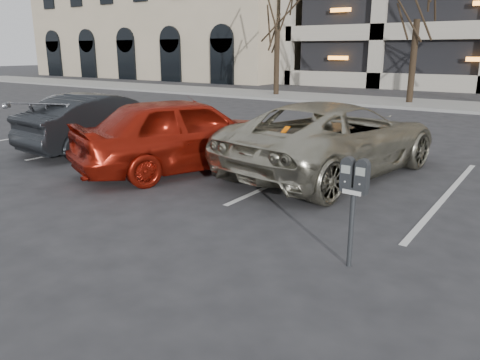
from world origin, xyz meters
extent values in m
plane|color=#28282B|center=(0.00, 0.00, 0.00)|extent=(140.00, 140.00, 0.00)
cube|color=silver|center=(-9.80, 2.30, 0.01)|extent=(0.10, 5.20, 0.00)
cube|color=silver|center=(-7.00, 2.30, 0.01)|extent=(0.10, 5.20, 0.00)
cube|color=silver|center=(-4.20, 2.30, 0.01)|extent=(0.10, 5.20, 0.00)
cube|color=silver|center=(-1.40, 2.30, 0.01)|extent=(0.10, 5.20, 0.00)
cube|color=silver|center=(1.40, 2.30, 0.01)|extent=(0.10, 5.20, 0.00)
cylinder|color=black|center=(-10.00, 16.00, 1.71)|extent=(0.28, 0.28, 3.41)
cylinder|color=black|center=(-3.00, 16.00, 1.85)|extent=(0.28, 0.28, 3.70)
cylinder|color=black|center=(1.05, -1.23, 0.45)|extent=(0.06, 0.06, 0.90)
cube|color=black|center=(1.05, -1.23, 0.92)|extent=(0.30, 0.12, 0.06)
cube|color=silver|center=(1.05, -1.28, 0.90)|extent=(0.22, 0.02, 0.05)
cube|color=gray|center=(0.96, -1.28, 1.15)|extent=(0.11, 0.01, 0.09)
cube|color=gray|center=(1.13, -1.29, 1.15)|extent=(0.11, 0.01, 0.09)
imported|color=#AAA590|center=(-0.85, 2.60, 0.72)|extent=(3.21, 5.51, 1.44)
cube|color=#FF6705|center=(-1.20, 1.70, 1.44)|extent=(0.10, 0.20, 0.01)
imported|color=#9C1B0E|center=(-3.45, 1.13, 0.77)|extent=(3.42, 4.86, 1.54)
imported|color=black|center=(-6.50, 1.62, 0.69)|extent=(1.78, 4.29, 1.38)
imported|color=#B9BBC1|center=(-7.70, 2.03, 0.67)|extent=(3.55, 4.97, 1.34)
camera|label=1|loc=(2.82, -6.00, 2.41)|focal=35.00mm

